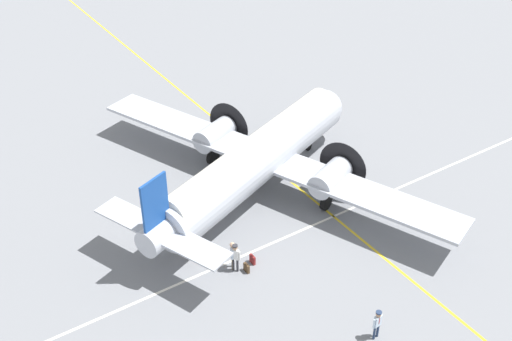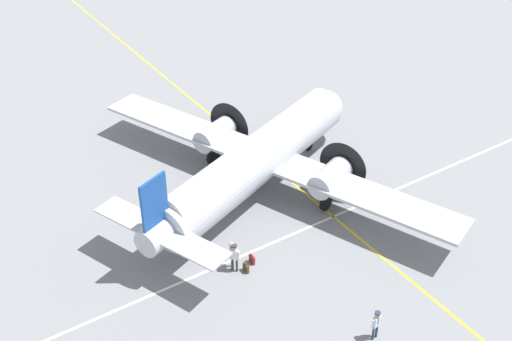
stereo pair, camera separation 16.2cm
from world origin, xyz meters
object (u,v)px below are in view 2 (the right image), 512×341
object	(u,v)px
crew_foreground	(376,322)
suitcase_upright_spare	(252,259)
traffic_cone	(196,255)
airliner_main	(260,156)
passenger_boarding	(235,255)
ramp_agent	(232,253)
suitcase_near_door	(246,268)

from	to	relation	value
crew_foreground	suitcase_upright_spare	size ratio (longest dim) A/B	3.07
traffic_cone	suitcase_upright_spare	bearing A→B (deg)	50.50
airliner_main	passenger_boarding	world-z (taller)	airliner_main
crew_foreground	ramp_agent	bearing A→B (deg)	-74.98
ramp_agent	suitcase_upright_spare	distance (m)	1.41
airliner_main	passenger_boarding	xyz separation A→B (m)	(5.42, -5.21, -1.52)
crew_foreground	passenger_boarding	bearing A→B (deg)	-74.48
crew_foreground	passenger_boarding	xyz separation A→B (m)	(-7.70, -3.16, 0.02)
crew_foreground	passenger_boarding	size ratio (longest dim) A/B	0.98
crew_foreground	traffic_cone	distance (m)	10.66
airliner_main	passenger_boarding	distance (m)	7.67
airliner_main	suitcase_upright_spare	bearing A→B (deg)	-148.88
traffic_cone	passenger_boarding	bearing A→B (deg)	33.51
airliner_main	traffic_cone	xyz separation A→B (m)	(3.47, -6.50, -2.34)
passenger_boarding	suitcase_near_door	world-z (taller)	passenger_boarding
passenger_boarding	ramp_agent	bearing A→B (deg)	152.79
airliner_main	traffic_cone	bearing A→B (deg)	-173.65
crew_foreground	suitcase_near_door	size ratio (longest dim) A/B	3.14
suitcase_near_door	suitcase_upright_spare	world-z (taller)	suitcase_upright_spare
ramp_agent	suitcase_near_door	bearing A→B (deg)	-111.17
airliner_main	suitcase_upright_spare	size ratio (longest dim) A/B	43.68
crew_foreground	traffic_cone	world-z (taller)	crew_foreground
ramp_agent	traffic_cone	size ratio (longest dim) A/B	2.79
suitcase_near_door	suitcase_upright_spare	size ratio (longest dim) A/B	0.98
crew_foreground	suitcase_near_door	distance (m)	7.82
suitcase_upright_spare	airliner_main	bearing A→B (deg)	142.86
crew_foreground	ramp_agent	size ratio (longest dim) A/B	0.97
passenger_boarding	suitcase_upright_spare	world-z (taller)	passenger_boarding
airliner_main	traffic_cone	distance (m)	7.73
traffic_cone	ramp_agent	bearing A→B (deg)	36.71
crew_foreground	suitcase_upright_spare	xyz separation A→B (m)	(-7.69, -2.07, -0.83)
ramp_agent	suitcase_upright_spare	xyz separation A→B (m)	(0.26, 1.11, -0.83)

